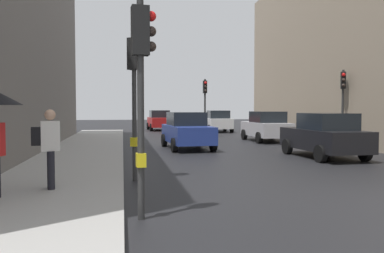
{
  "coord_description": "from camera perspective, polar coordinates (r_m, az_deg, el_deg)",
  "views": [
    {
      "loc": [
        -5.54,
        -7.45,
        1.96
      ],
      "look_at": [
        -2.67,
        8.98,
        1.18
      ],
      "focal_mm": 37.21,
      "sensor_mm": 36.0,
      "label": 1
    }
  ],
  "objects": [
    {
      "name": "car_white_compact",
      "position": [
        32.94,
        3.7,
        0.77
      ],
      "size": [
        2.18,
        4.28,
        1.76
      ],
      "color": "silver",
      "rests_on": "ground"
    },
    {
      "name": "car_blue_van",
      "position": [
        19.14,
        -0.72,
        -0.58
      ],
      "size": [
        2.23,
        4.31,
        1.76
      ],
      "color": "navy",
      "rests_on": "ground"
    },
    {
      "name": "traffic_light_mid_street",
      "position": [
        21.1,
        20.83,
        4.38
      ],
      "size": [
        0.35,
        0.45,
        3.85
      ],
      "color": "#2D2D2D",
      "rests_on": "ground"
    },
    {
      "name": "traffic_light_near_right",
      "position": [
        10.77,
        -8.18,
        6.58
      ],
      "size": [
        0.44,
        0.37,
        3.92
      ],
      "color": "#2D2D2D",
      "rests_on": "ground"
    },
    {
      "name": "sidewalk_kerb",
      "position": [
        13.68,
        -16.75,
        -5.35
      ],
      "size": [
        3.29,
        40.0,
        0.16
      ],
      "primitive_type": "cube",
      "color": "#A8A5A0",
      "rests_on": "ground"
    },
    {
      "name": "pedestrian_with_black_backpack",
      "position": [
        9.37,
        -19.9,
        -2.37
      ],
      "size": [
        0.64,
        0.39,
        1.77
      ],
      "color": "black",
      "rests_on": "sidewalk_kerb"
    },
    {
      "name": "car_silver_hatchback",
      "position": [
        23.76,
        10.59,
        0.01
      ],
      "size": [
        2.03,
        4.21,
        1.76
      ],
      "color": "#BCBCC1",
      "rests_on": "ground"
    },
    {
      "name": "traffic_light_far_median",
      "position": [
        26.72,
        1.88,
        4.22
      ],
      "size": [
        0.24,
        0.43,
        3.9
      ],
      "color": "#2D2D2D",
      "rests_on": "ground"
    },
    {
      "name": "traffic_light_near_left",
      "position": [
        7.0,
        -7.21,
        8.11
      ],
      "size": [
        0.44,
        0.27,
        3.81
      ],
      "color": "#2D2D2D",
      "rests_on": "ground"
    },
    {
      "name": "car_dark_suv",
      "position": [
        16.52,
        18.44,
        -1.23
      ],
      "size": [
        2.14,
        4.26,
        1.76
      ],
      "color": "black",
      "rests_on": "ground"
    },
    {
      "name": "car_red_sedan",
      "position": [
        35.31,
        -4.66,
        0.89
      ],
      "size": [
        2.13,
        4.26,
        1.76
      ],
      "color": "red",
      "rests_on": "ground"
    }
  ]
}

